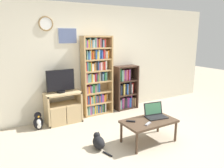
% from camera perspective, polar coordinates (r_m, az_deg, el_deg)
% --- Properties ---
extents(ground_plane, '(18.00, 18.00, 0.00)m').
position_cam_1_polar(ground_plane, '(4.07, 9.47, -15.48)').
color(ground_plane, '#BCAD93').
extents(wall_back, '(7.16, 0.09, 2.60)m').
position_cam_1_polar(wall_back, '(5.34, -4.24, 6.21)').
color(wall_back, beige).
rests_on(wall_back, ground_plane).
extents(tv_stand, '(0.76, 0.43, 0.69)m').
position_cam_1_polar(tv_stand, '(4.95, -12.55, -6.02)').
color(tv_stand, tan).
rests_on(tv_stand, ground_plane).
extents(television, '(0.60, 0.18, 0.50)m').
position_cam_1_polar(television, '(4.81, -13.31, 0.71)').
color(television, black).
rests_on(television, tv_stand).
extents(bookshelf_tall, '(0.74, 0.26, 1.89)m').
position_cam_1_polar(bookshelf_tall, '(5.22, -4.28, 2.07)').
color(bookshelf_tall, tan).
rests_on(bookshelf_tall, ground_plane).
extents(bookshelf_short, '(0.61, 0.29, 1.13)m').
position_cam_1_polar(bookshelf_short, '(5.70, 3.37, -1.30)').
color(bookshelf_short, '#3D281E').
rests_on(bookshelf_short, ground_plane).
extents(coffee_table, '(0.96, 0.55, 0.41)m').
position_cam_1_polar(coffee_table, '(4.04, 9.63, -9.93)').
color(coffee_table, '#4C3828').
rests_on(coffee_table, ground_plane).
extents(laptop, '(0.42, 0.33, 0.26)m').
position_cam_1_polar(laptop, '(4.18, 11.17, -7.58)').
color(laptop, '#232326').
rests_on(laptop, coffee_table).
extents(remote_near_laptop, '(0.15, 0.14, 0.02)m').
position_cam_1_polar(remote_near_laptop, '(3.92, 4.94, -9.66)').
color(remote_near_laptop, black).
rests_on(remote_near_laptop, coffee_table).
extents(remote_far_from_laptop, '(0.16, 0.11, 0.02)m').
position_cam_1_polar(remote_far_from_laptop, '(3.85, 9.40, -10.19)').
color(remote_far_from_laptop, '#99999E').
rests_on(remote_far_from_laptop, coffee_table).
extents(cat, '(0.22, 0.52, 0.27)m').
position_cam_1_polar(cat, '(3.89, -3.57, -14.82)').
color(cat, black).
rests_on(cat, ground_plane).
extents(penguin_figurine, '(0.20, 0.18, 0.37)m').
position_cam_1_polar(penguin_figurine, '(4.80, -18.71, -9.25)').
color(penguin_figurine, black).
rests_on(penguin_figurine, ground_plane).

